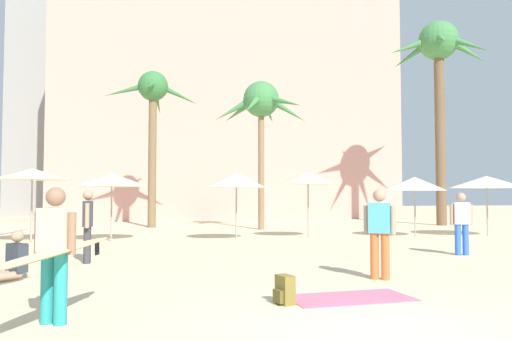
% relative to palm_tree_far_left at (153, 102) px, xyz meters
% --- Properties ---
extents(ground, '(120.00, 120.00, 0.00)m').
position_rel_palm_tree_far_left_xyz_m(ground, '(2.76, -19.56, -6.15)').
color(ground, beige).
extents(hotel_pink, '(22.47, 10.11, 14.89)m').
position_rel_palm_tree_far_left_xyz_m(hotel_pink, '(5.04, 10.79, 1.29)').
color(hotel_pink, '#DB9989').
rests_on(hotel_pink, ground).
extents(hotel_tower_gray, '(17.34, 8.63, 25.66)m').
position_rel_palm_tree_far_left_xyz_m(hotel_tower_gray, '(-2.05, 18.04, 6.68)').
color(hotel_tower_gray, gray).
rests_on(hotel_tower_gray, ground).
extents(palm_tree_far_left, '(4.73, 4.64, 7.68)m').
position_rel_palm_tree_far_left_xyz_m(palm_tree_far_left, '(0.00, 0.00, 0.00)').
color(palm_tree_far_left, brown).
rests_on(palm_tree_far_left, ground).
extents(palm_tree_left, '(4.59, 4.32, 6.87)m').
position_rel_palm_tree_far_left_xyz_m(palm_tree_left, '(4.94, -2.36, -0.44)').
color(palm_tree_left, '#896B4C').
rests_on(palm_tree_left, ground).
extents(palm_tree_center, '(5.43, 5.00, 10.80)m').
position_rel_palm_tree_far_left_xyz_m(palm_tree_center, '(14.82, -1.22, 2.62)').
color(palm_tree_center, brown).
rests_on(palm_tree_center, ground).
extents(cafe_umbrella_0, '(2.13, 2.13, 2.37)m').
position_rel_palm_tree_far_left_xyz_m(cafe_umbrella_0, '(2.95, -7.53, -4.05)').
color(cafe_umbrella_0, gray).
rests_on(cafe_umbrella_0, ground).
extents(cafe_umbrella_1, '(2.50, 2.50, 2.49)m').
position_rel_palm_tree_far_left_xyz_m(cafe_umbrella_1, '(-3.91, -6.81, -3.86)').
color(cafe_umbrella_1, gray).
rests_on(cafe_umbrella_1, ground).
extents(cafe_umbrella_2, '(2.78, 2.78, 2.32)m').
position_rel_palm_tree_far_left_xyz_m(cafe_umbrella_2, '(12.71, -7.72, -4.07)').
color(cafe_umbrella_2, gray).
rests_on(cafe_umbrella_2, ground).
extents(cafe_umbrella_4, '(2.47, 2.47, 2.34)m').
position_rel_palm_tree_far_left_xyz_m(cafe_umbrella_4, '(-1.30, -7.06, -4.05)').
color(cafe_umbrella_4, gray).
rests_on(cafe_umbrella_4, ground).
extents(cafe_umbrella_5, '(2.32, 2.32, 2.27)m').
position_rel_palm_tree_far_left_xyz_m(cafe_umbrella_5, '(9.79, -7.51, -4.15)').
color(cafe_umbrella_5, gray).
rests_on(cafe_umbrella_5, ground).
extents(cafe_umbrella_6, '(2.10, 2.10, 2.45)m').
position_rel_palm_tree_far_left_xyz_m(cafe_umbrella_6, '(5.74, -7.01, -3.94)').
color(cafe_umbrella_6, gray).
rests_on(cafe_umbrella_6, ground).
extents(beach_towel, '(1.96, 1.11, 0.01)m').
position_rel_palm_tree_far_left_xyz_m(beach_towel, '(3.14, -17.43, -6.15)').
color(beach_towel, '#EF6684').
rests_on(beach_towel, ground).
extents(backpack, '(0.30, 0.34, 0.42)m').
position_rel_palm_tree_far_left_xyz_m(backpack, '(2.04, -17.62, -5.95)').
color(backpack, olive).
rests_on(backpack, ground).
extents(person_mid_center, '(0.94, 0.97, 0.93)m').
position_rel_palm_tree_far_left_xyz_m(person_mid_center, '(-2.52, -14.60, -5.84)').
color(person_mid_center, tan).
rests_on(person_mid_center, ground).
extents(person_mid_right, '(1.37, 2.72, 1.69)m').
position_rel_palm_tree_far_left_xyz_m(person_mid_right, '(-1.04, -18.25, -5.24)').
color(person_mid_right, teal).
rests_on(person_mid_right, ground).
extents(person_mid_left, '(0.56, 0.41, 1.70)m').
position_rel_palm_tree_far_left_xyz_m(person_mid_left, '(4.35, -15.93, -5.22)').
color(person_mid_left, orange).
rests_on(person_mid_left, ground).
extents(person_far_left, '(0.26, 0.61, 1.71)m').
position_rel_palm_tree_far_left_xyz_m(person_far_left, '(-1.38, -12.49, -5.22)').
color(person_far_left, '#3D3D42').
rests_on(person_far_left, ground).
extents(person_near_right, '(0.61, 0.32, 1.65)m').
position_rel_palm_tree_far_left_xyz_m(person_near_right, '(8.14, -12.87, -5.25)').
color(person_near_right, blue).
rests_on(person_near_right, ground).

